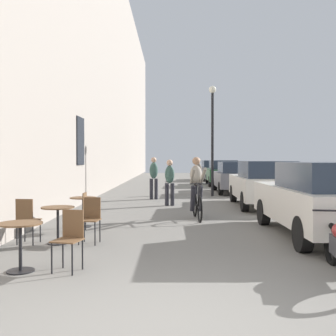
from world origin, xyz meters
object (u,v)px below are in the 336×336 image
Objects in this scene: parked_car_third at (235,177)px; parked_car_fourth at (222,172)px; cyclist_on_bicycle at (197,189)px; parked_car_second at (263,183)px; pedestrian_far at (198,174)px; cafe_table_mid at (58,217)px; cafe_table_far at (83,205)px; parked_car_nearest at (322,198)px; parked_car_fifth at (212,170)px; cafe_table_near at (20,236)px; cafe_chair_near_toward_street at (70,236)px; pedestrian_mid at (154,176)px; cafe_chair_mid_toward_wall at (27,218)px; street_lamp at (212,126)px; pedestrian_near at (170,180)px; cafe_chair_far_toward_street at (80,209)px; cafe_chair_mid_toward_street at (91,217)px.

parked_car_fourth is (0.12, 5.59, 0.02)m from parked_car_third.
cyclist_on_bicycle is 0.39× the size of parked_car_second.
pedestrian_far is 0.38× the size of parked_car_fourth.
cafe_table_mid is 1.95m from cafe_table_far.
pedestrian_far is (0.57, 7.68, 0.15)m from cyclist_on_bicycle.
parked_car_nearest is 1.03× the size of parked_car_fifth.
cafe_table_near is 0.71m from cafe_chair_near_toward_street.
cafe_table_near is 0.17× the size of parked_car_fifth.
cafe_chair_mid_toward_wall is at bearing -103.51° from pedestrian_mid.
cafe_chair_mid_toward_wall is 0.18× the size of street_lamp.
pedestrian_far reaches higher than cafe_table_mid.
cafe_table_far is 0.16× the size of parked_car_nearest.
parked_car_fourth is at bearing 79.82° from cyclist_on_bicycle.
pedestrian_near is at bearing 67.00° from cafe_chair_mid_toward_wall.
parked_car_nearest is at bearing -60.81° from pedestrian_near.
cafe_table_near is 6.06m from cyclist_on_bicycle.
cafe_table_near is at bearing -118.97° from cyclist_on_bicycle.
cafe_chair_far_toward_street is 3.48m from cyclist_on_bicycle.
pedestrian_near reaches higher than parked_car_fourth.
cafe_chair_mid_toward_wall is 7.05m from pedestrian_near.
parked_car_fourth is (0.03, 11.29, -0.01)m from parked_car_second.
pedestrian_far is at bearing 69.34° from cafe_table_far.
parked_car_second is 11.29m from parked_car_fourth.
parked_car_second is (1.92, -4.97, -0.14)m from pedestrian_far.
cafe_chair_far_toward_street is 7.11m from parked_car_second.
cafe_chair_far_toward_street is (-0.56, 3.16, 0.00)m from cafe_chair_near_toward_street.
parked_car_third is at bearing 52.88° from street_lamp.
cafe_table_near is 1.96m from cafe_chair_mid_toward_wall.
pedestrian_mid is (-0.66, 2.23, 0.06)m from pedestrian_near.
parked_car_nearest is (1.31, -9.44, -2.28)m from street_lamp.
street_lamp is at bearing -95.88° from parked_car_fifth.
street_lamp reaches higher than cafe_chair_mid_toward_wall.
parked_car_second reaches higher than cafe_table_far.
parked_car_third is 11.57m from parked_car_fifth.
cafe_chair_mid_toward_street is 11.34m from pedestrian_far.
parked_car_second is at bearing -33.39° from pedestrian_mid.
cafe_table_far is 0.42× the size of pedestrian_mid.
parked_car_nearest reaches higher than cafe_chair_near_toward_street.
cyclist_on_bicycle is 5.47m from pedestrian_mid.
cafe_table_mid is 4.46m from cyclist_on_bicycle.
parked_car_third is at bearing -90.53° from parked_car_fifth.
pedestrian_near reaches higher than parked_car_fifth.
cafe_chair_mid_toward_street is at bearing -68.36° from cafe_chair_far_toward_street.
street_lamp is at bearing 63.85° from cafe_table_far.
pedestrian_mid is 3.64m from street_lamp.
cafe_table_mid is at bearing -99.94° from pedestrian_mid.
cafe_chair_mid_toward_wall is 0.20× the size of parked_car_second.
cafe_table_mid is 1.00× the size of cafe_table_far.
cafe_chair_mid_toward_street is 0.20× the size of parked_car_fourth.
cafe_table_mid is 12.91m from parked_car_third.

